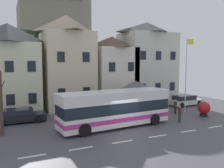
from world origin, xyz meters
TOP-DOWN VIEW (x-y plane):
  - ground_plane at (0.00, -0.00)m, footprint 40.00×60.00m
  - townhouse_01 at (-8.33, 11.67)m, footprint 6.26×5.40m
  - townhouse_02 at (-1.83, 12.08)m, footprint 5.63×6.22m
  - townhouse_03 at (4.05, 11.76)m, footprint 5.09×5.58m
  - townhouse_04 at (9.38, 11.68)m, footprint 6.98×5.41m
  - hilltop_castle at (-0.43, 32.69)m, footprint 43.74×43.74m
  - transit_bus at (-0.30, 1.74)m, footprint 9.99×3.33m
  - bus_shelter at (4.28, 6.12)m, footprint 3.60×3.60m
  - parked_car_00 at (12.01, 6.80)m, footprint 4.61×2.17m
  - parked_car_02 at (-7.73, 6.70)m, footprint 4.61×2.02m
  - parked_car_03 at (5.15, 7.26)m, footprint 4.02×2.02m
  - pedestrian_00 at (5.47, 3.83)m, footprint 0.32×0.32m
  - pedestrian_01 at (4.26, 3.89)m, footprint 0.35×0.35m
  - pedestrian_02 at (7.63, 3.41)m, footprint 0.33×0.33m
  - pedestrian_03 at (5.74, 0.57)m, footprint 0.34×0.31m
  - public_bench at (6.00, 7.70)m, footprint 1.64×0.48m
  - flagpole at (9.05, 3.44)m, footprint 0.95×0.10m
  - harbour_buoy at (9.64, 1.41)m, footprint 1.27×1.27m
  - bare_tree_00 at (-9.14, 3.02)m, footprint 1.01×2.03m

SIDE VIEW (x-z plane):
  - ground_plane at x=0.00m, z-range -0.06..0.00m
  - public_bench at x=6.00m, z-range 0.04..0.91m
  - parked_car_02 at x=-7.73m, z-range 0.00..1.26m
  - parked_car_00 at x=12.01m, z-range -0.01..1.31m
  - parked_car_03 at x=5.15m, z-range -0.02..1.34m
  - harbour_buoy at x=9.64m, z-range 0.07..1.60m
  - pedestrian_03 at x=5.74m, z-range 0.08..1.63m
  - pedestrian_02 at x=7.63m, z-range 0.11..1.65m
  - pedestrian_01 at x=4.26m, z-range 0.13..1.73m
  - pedestrian_00 at x=5.47m, z-range 0.14..1.82m
  - transit_bus at x=-0.30m, z-range 0.02..3.10m
  - bare_tree_00 at x=-9.14m, z-range 0.09..5.03m
  - bus_shelter at x=4.28m, z-range 1.18..4.66m
  - townhouse_03 at x=4.05m, z-range 0.00..8.81m
  - flagpole at x=9.05m, z-range 0.58..8.63m
  - townhouse_01 at x=-8.33m, z-range 0.00..9.67m
  - townhouse_04 at x=9.38m, z-range 0.00..10.94m
  - townhouse_02 at x=-1.83m, z-range 0.00..11.10m
  - hilltop_castle at x=-0.43m, z-range -4.37..17.18m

